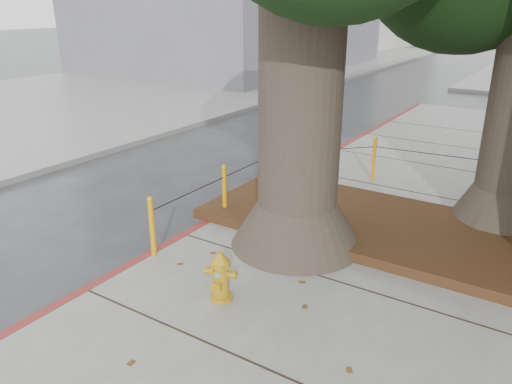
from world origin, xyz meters
TOP-DOWN VIEW (x-y plane):
  - ground at (0.00, 0.00)m, footprint 140.00×140.00m
  - sidewalk_opposite at (-14.00, 10.00)m, footprint 14.00×60.00m
  - curb_red at (-2.00, 2.50)m, footprint 0.14×26.00m
  - planter_bed at (0.90, 3.90)m, footprint 6.40×2.60m
  - bollard_ring at (-0.87, 4.38)m, footprint 3.79×5.39m
  - fire_hydrant at (-0.35, 0.80)m, footprint 0.37×0.36m
  - car_dark at (-12.11, 18.10)m, footprint 1.91×4.36m

SIDE VIEW (x-z plane):
  - ground at x=0.00m, z-range 0.00..0.00m
  - sidewalk_opposite at x=-14.00m, z-range 0.00..0.15m
  - curb_red at x=-2.00m, z-range -0.01..0.15m
  - planter_bed at x=0.90m, z-range 0.15..0.31m
  - fire_hydrant at x=-0.35m, z-range 0.14..0.83m
  - car_dark at x=-12.11m, z-range 0.00..1.25m
  - bollard_ring at x=-0.87m, z-range 0.19..1.14m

